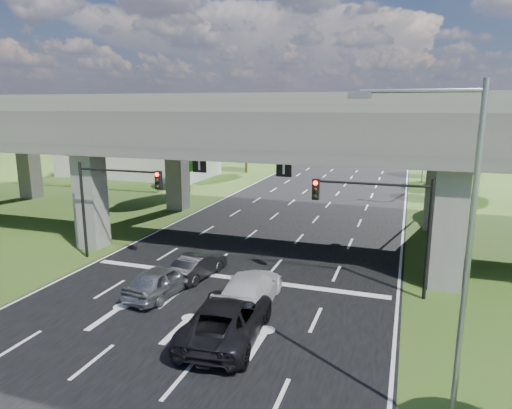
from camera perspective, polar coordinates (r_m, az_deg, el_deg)
The scene contains 19 objects.
ground at distance 22.59m, azimuth -6.41°, elevation -12.23°, with size 160.00×160.00×0.00m, color #2C4817.
road at distance 31.32m, azimuth 1.33°, elevation -5.04°, with size 18.00×120.00×0.03m, color black.
overpass at distance 31.85m, azimuth 2.49°, elevation 9.72°, with size 80.00×15.00×10.00m.
warehouse at distance 64.32m, azimuth -14.41°, elevation 5.35°, with size 20.00×10.00×4.00m, color #9E9E99.
signal_right at distance 23.11m, azimuth 15.59°, elevation -1.06°, with size 5.76×0.54×6.00m.
signal_left at distance 28.48m, azimuth -17.63°, elevation 1.27°, with size 5.76×0.54×6.00m.
streetlight_near at distance 13.10m, azimuth 23.42°, elevation -4.23°, with size 3.38×0.25×10.00m.
streetlight_far at distance 42.72m, azimuth 20.36°, elevation 6.84°, with size 3.38×0.25×10.00m.
streetlight_beyond at distance 58.68m, azimuth 20.00°, elevation 8.14°, with size 3.38×0.25×10.00m.
tree_left_near at distance 50.26m, azimuth -8.52°, elevation 6.99°, with size 4.50×4.50×7.80m.
tree_left_mid at distance 58.78m, azimuth -7.57°, elevation 7.14°, with size 3.91×3.90×6.76m.
tree_left_far at distance 64.51m, azimuth -1.21°, elevation 8.55°, with size 4.80×4.80×8.32m.
tree_right_near at distance 47.00m, azimuth 23.73°, elevation 5.34°, with size 4.20×4.20×7.28m.
tree_right_mid at distance 55.28m, azimuth 26.13°, elevation 5.68°, with size 3.91×3.90×6.76m.
tree_right_far at distance 62.81m, azimuth 21.65°, elevation 7.30°, with size 4.50×4.50×7.80m.
car_silver at distance 23.51m, azimuth -11.75°, elevation -9.31°, with size 1.80×4.48×1.53m, color #989A9F.
car_dark at distance 25.55m, azimuth -7.29°, elevation -7.58°, with size 1.42×4.07×1.34m, color black.
car_white at distance 21.88m, azimuth -0.77°, elevation -10.56°, with size 2.29×5.63×1.63m, color #B5B5B5.
car_trailing at distance 19.14m, azimuth -3.60°, elevation -13.99°, with size 2.80×6.07×1.69m, color black.
Camera 1 is at (8.85, -18.56, 9.34)m, focal length 32.00 mm.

